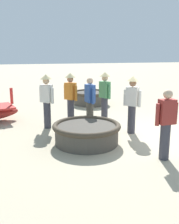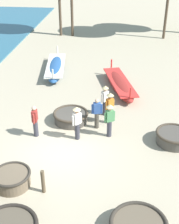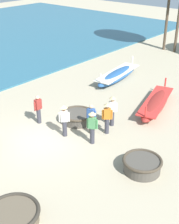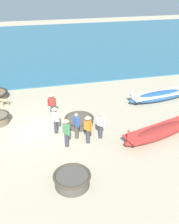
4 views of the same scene
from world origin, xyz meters
The scene contains 12 objects.
ground_plane centered at (0.00, 0.00, 0.00)m, with size 80.00×80.00×0.00m, color tan.
coracle_beside_post centered at (4.95, 1.22, 0.32)m, with size 1.64×1.64×0.58m.
coracle_far_left centered at (3.21, -3.94, 0.29)m, with size 1.85×1.85×0.52m.
coracle_center centered at (0.06, 2.58, 0.29)m, with size 1.77×1.77×0.54m.
long_boat_red_hull centered at (-1.99, 8.95, 0.33)m, with size 1.76×5.07×1.12m.
long_boat_white_hull centered at (2.42, 6.65, 0.33)m, with size 2.30×4.89×1.12m.
fisherman_by_coracle centered at (2.04, 1.48, 0.96)m, with size 0.48×0.36×1.67m.
fisherman_crouching centered at (0.59, 1.10, 0.96)m, with size 0.40×0.40×1.67m.
fisherman_standing_left centered at (-1.36, 1.14, 0.84)m, with size 0.24×0.53×1.57m.
fisherman_with_hat centered at (1.99, 2.65, 0.96)m, with size 0.42×0.39×1.67m.
fisherman_hauling centered at (1.71, 3.44, 0.96)m, with size 0.39×0.41×1.67m.
fisherman_standing_right centered at (1.40, 2.15, 0.84)m, with size 0.52×0.28×1.57m.
Camera 3 is at (10.10, -8.01, 8.06)m, focal length 50.00 mm.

